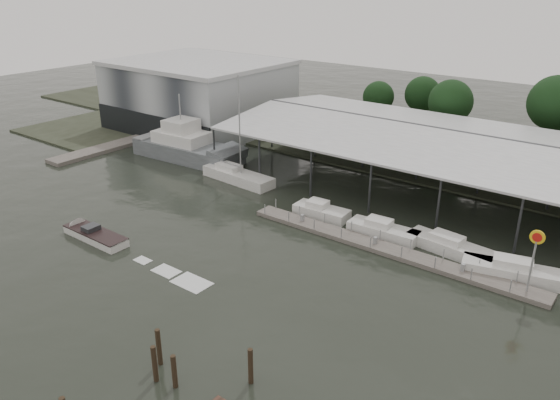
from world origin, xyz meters
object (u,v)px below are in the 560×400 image
Objects in this scene: white_sailboat at (237,176)px; speedboat_underway at (91,234)px; grey_trawler at (188,147)px; shell_fuel_sign at (535,250)px.

white_sailboat is 0.67× the size of speedboat_underway.
grey_trawler reaches higher than speedboat_underway.
white_sailboat reaches higher than speedboat_underway.
grey_trawler is 0.85× the size of speedboat_underway.
white_sailboat reaches higher than shell_fuel_sign.
speedboat_underway is (9.87, -21.89, -1.19)m from grey_trawler.
white_sailboat is at bearing -92.51° from speedboat_underway.
shell_fuel_sign reaches higher than speedboat_underway.
shell_fuel_sign is 45.54m from grey_trawler.
grey_trawler is 24.04m from speedboat_underway.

